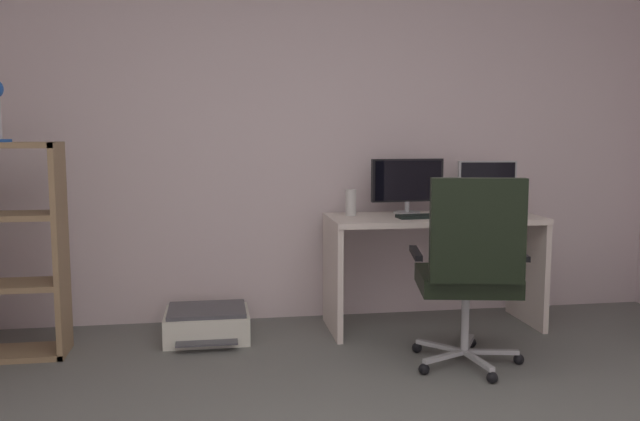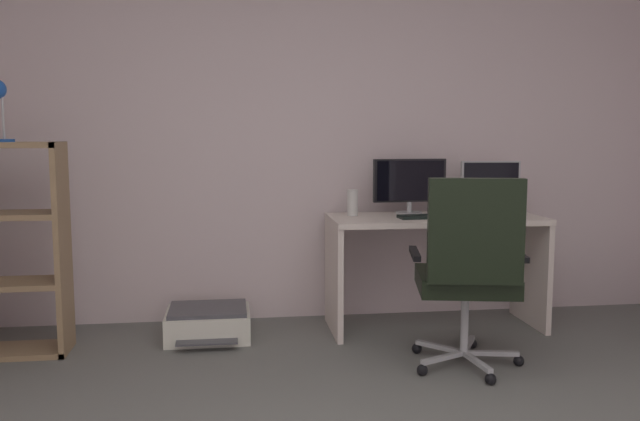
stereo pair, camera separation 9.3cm
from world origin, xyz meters
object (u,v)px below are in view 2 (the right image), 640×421
at_px(desk, 435,247).
at_px(monitor_secondary, 490,181).
at_px(computer_mouse, 468,215).
at_px(monitor_main, 410,183).
at_px(keyboard, 425,217).
at_px(office_chair, 469,267).
at_px(desktop_speaker, 352,203).
at_px(printer, 208,323).

height_order(desk, monitor_secondary, monitor_secondary).
bearing_deg(desk, monitor_secondary, 19.45).
height_order(desk, computer_mouse, computer_mouse).
relative_size(monitor_main, computer_mouse, 4.96).
distance_m(desk, monitor_main, 0.46).
bearing_deg(keyboard, desk, 38.83).
height_order(monitor_main, office_chair, monitor_main).
relative_size(computer_mouse, office_chair, 0.09).
distance_m(desk, monitor_secondary, 0.61).
relative_size(desktop_speaker, office_chair, 0.16).
bearing_deg(monitor_secondary, desktop_speaker, -177.13).
xyz_separation_m(computer_mouse, desktop_speaker, (-0.71, 0.21, 0.07)).
bearing_deg(computer_mouse, monitor_main, 139.46).
xyz_separation_m(keyboard, office_chair, (0.02, -0.73, -0.18)).
distance_m(computer_mouse, office_chair, 0.78).
distance_m(computer_mouse, printer, 1.78).
bearing_deg(keyboard, desktop_speaker, 153.00).
relative_size(keyboard, computer_mouse, 3.40).
xyz_separation_m(monitor_secondary, desktop_speaker, (-0.95, -0.05, -0.13)).
bearing_deg(desktop_speaker, desk, -10.99).
relative_size(desk, monitor_secondary, 3.42).
bearing_deg(monitor_secondary, office_chair, -117.10).
xyz_separation_m(monitor_main, monitor_secondary, (0.56, 0.00, 0.00)).
distance_m(monitor_main, computer_mouse, 0.45).
xyz_separation_m(monitor_secondary, computer_mouse, (-0.24, -0.26, -0.19)).
height_order(monitor_main, desktop_speaker, monitor_main).
distance_m(keyboard, office_chair, 0.75).
height_order(computer_mouse, printer, computer_mouse).
relative_size(desk, monitor_main, 2.76).
bearing_deg(desk, desktop_speaker, 169.01).
relative_size(computer_mouse, printer, 0.19).
height_order(monitor_secondary, desktop_speaker, monitor_secondary).
distance_m(desktop_speaker, office_chair, 1.06).
bearing_deg(keyboard, monitor_secondary, 20.88).
height_order(desk, desktop_speaker, desktop_speaker).
bearing_deg(printer, desktop_speaker, 8.31).
bearing_deg(computer_mouse, desktop_speaker, 162.17).
xyz_separation_m(monitor_main, keyboard, (0.04, -0.24, -0.20)).
relative_size(monitor_main, keyboard, 1.46).
height_order(desktop_speaker, printer, desktop_speaker).
height_order(monitor_main, printer, monitor_main).
xyz_separation_m(monitor_main, office_chair, (0.06, -0.97, -0.37)).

